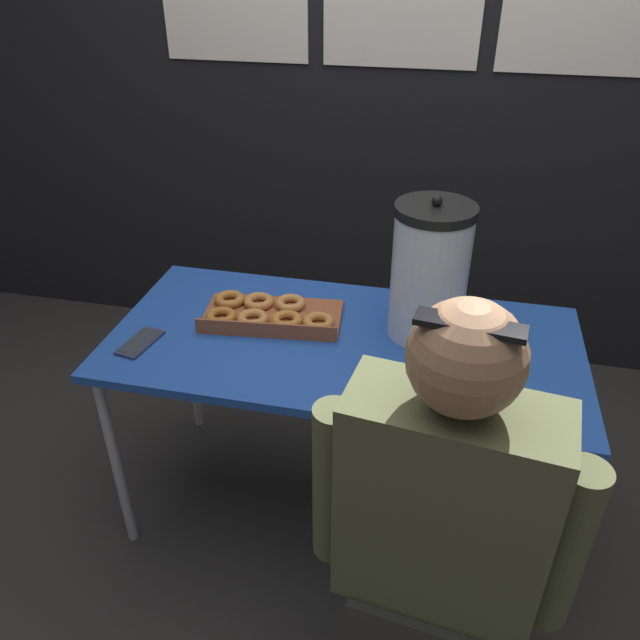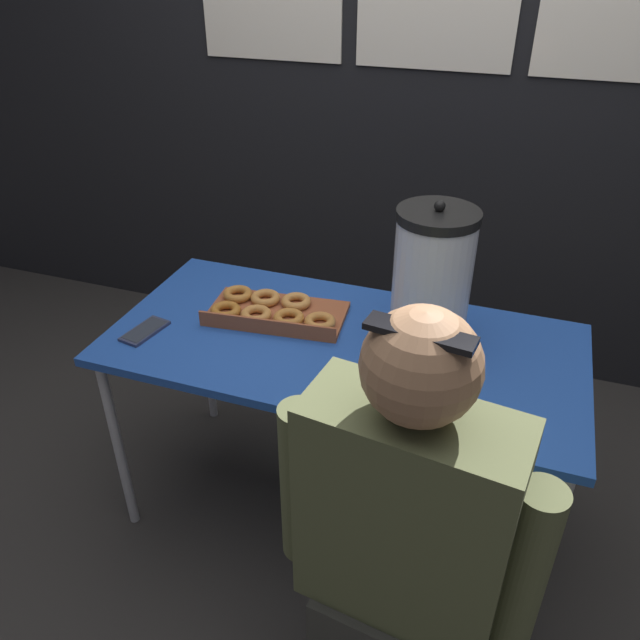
# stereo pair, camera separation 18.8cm
# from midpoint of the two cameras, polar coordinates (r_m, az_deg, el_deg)

# --- Properties ---
(ground_plane) EXTENTS (12.00, 12.00, 0.00)m
(ground_plane) POSITION_cam_midpoint_polar(r_m,az_deg,el_deg) (2.38, -0.55, -16.54)
(ground_plane) COLOR #2D2B28
(back_wall) EXTENTS (6.00, 0.11, 2.44)m
(back_wall) POSITION_cam_midpoint_polar(r_m,az_deg,el_deg) (2.78, 5.13, 20.34)
(back_wall) COLOR black
(back_wall) RESTS_ON ground
(folding_table) EXTENTS (1.43, 0.69, 0.72)m
(folding_table) POSITION_cam_midpoint_polar(r_m,az_deg,el_deg) (1.92, -0.65, -3.07)
(folding_table) COLOR #1E479E
(folding_table) RESTS_ON ground
(donut_box) EXTENTS (0.46, 0.28, 0.05)m
(donut_box) POSITION_cam_midpoint_polar(r_m,az_deg,el_deg) (2.00, -7.42, 0.46)
(donut_box) COLOR brown
(donut_box) RESTS_ON folding_table
(coffee_urn) EXTENTS (0.23, 0.26, 0.44)m
(coffee_urn) POSITION_cam_midpoint_polar(r_m,az_deg,el_deg) (1.84, 7.13, 4.29)
(coffee_urn) COLOR silver
(coffee_urn) RESTS_ON folding_table
(cell_phone) EXTENTS (0.10, 0.17, 0.01)m
(cell_phone) POSITION_cam_midpoint_polar(r_m,az_deg,el_deg) (1.98, -18.78, -2.05)
(cell_phone) COLOR #2D334C
(cell_phone) RESTS_ON folding_table
(person_seated) EXTENTS (0.58, 0.28, 1.25)m
(person_seated) POSITION_cam_midpoint_polar(r_m,az_deg,el_deg) (1.49, 6.80, -20.81)
(person_seated) COLOR #33332D
(person_seated) RESTS_ON ground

